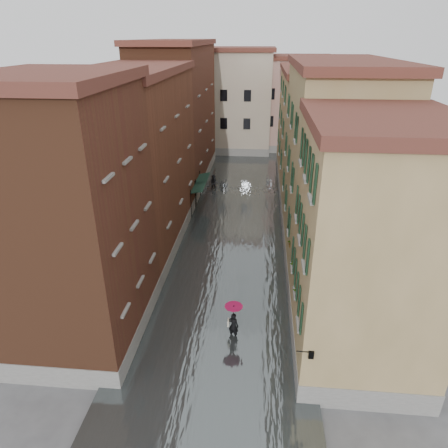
% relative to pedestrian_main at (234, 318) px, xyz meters
% --- Properties ---
extents(ground, '(120.00, 120.00, 0.00)m').
position_rel_pedestrian_main_xyz_m(ground, '(-0.88, 1.87, -1.28)').
color(ground, '#4F5052').
rests_on(ground, ground).
extents(floodwater, '(10.00, 60.00, 0.20)m').
position_rel_pedestrian_main_xyz_m(floodwater, '(-0.88, 14.87, -1.18)').
color(floodwater, '#464D4E').
rests_on(floodwater, ground).
extents(building_left_near, '(6.00, 8.00, 13.00)m').
position_rel_pedestrian_main_xyz_m(building_left_near, '(-7.88, -0.13, 5.22)').
color(building_left_near, brown).
rests_on(building_left_near, ground).
extents(building_left_mid, '(6.00, 14.00, 12.50)m').
position_rel_pedestrian_main_xyz_m(building_left_mid, '(-7.88, 10.87, 4.97)').
color(building_left_mid, brown).
rests_on(building_left_mid, ground).
extents(building_left_far, '(6.00, 16.00, 14.00)m').
position_rel_pedestrian_main_xyz_m(building_left_far, '(-7.88, 25.87, 5.72)').
color(building_left_far, brown).
rests_on(building_left_far, ground).
extents(building_right_near, '(6.00, 8.00, 11.50)m').
position_rel_pedestrian_main_xyz_m(building_right_near, '(6.12, -0.13, 4.47)').
color(building_right_near, '#937B4C').
rests_on(building_right_near, ground).
extents(building_right_mid, '(6.00, 14.00, 13.00)m').
position_rel_pedestrian_main_xyz_m(building_right_mid, '(6.12, 10.87, 5.22)').
color(building_right_mid, '#9E8C5F').
rests_on(building_right_mid, ground).
extents(building_right_far, '(6.00, 16.00, 11.50)m').
position_rel_pedestrian_main_xyz_m(building_right_far, '(6.12, 25.87, 4.47)').
color(building_right_far, '#937B4C').
rests_on(building_right_far, ground).
extents(building_end_cream, '(12.00, 9.00, 13.00)m').
position_rel_pedestrian_main_xyz_m(building_end_cream, '(-3.88, 39.87, 5.22)').
color(building_end_cream, '#C1B799').
rests_on(building_end_cream, ground).
extents(building_end_pink, '(10.00, 9.00, 12.00)m').
position_rel_pedestrian_main_xyz_m(building_end_pink, '(5.12, 41.87, 4.72)').
color(building_end_pink, tan).
rests_on(building_end_pink, ground).
extents(awning_near, '(1.09, 2.77, 2.80)m').
position_rel_pedestrian_main_xyz_m(awning_near, '(-4.37, 16.39, 1.18)').
color(awning_near, black).
rests_on(awning_near, ground).
extents(awning_far, '(1.09, 3.14, 2.80)m').
position_rel_pedestrian_main_xyz_m(awning_far, '(-4.37, 18.82, 1.19)').
color(awning_far, black).
rests_on(awning_far, ground).
extents(wall_lantern, '(0.71, 0.22, 0.35)m').
position_rel_pedestrian_main_xyz_m(wall_lantern, '(3.45, -4.13, 1.73)').
color(wall_lantern, black).
rests_on(wall_lantern, ground).
extents(window_planters, '(0.59, 6.02, 0.84)m').
position_rel_pedestrian_main_xyz_m(window_planters, '(3.24, 2.51, 2.23)').
color(window_planters, '#975631').
rests_on(window_planters, ground).
extents(pedestrian_main, '(0.98, 0.98, 2.06)m').
position_rel_pedestrian_main_xyz_m(pedestrian_main, '(0.00, 0.00, 0.00)').
color(pedestrian_main, black).
rests_on(pedestrian_main, ground).
extents(pedestrian_far, '(0.87, 0.69, 1.75)m').
position_rel_pedestrian_main_xyz_m(pedestrian_far, '(-3.66, 22.33, -0.40)').
color(pedestrian_far, black).
rests_on(pedestrian_far, ground).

